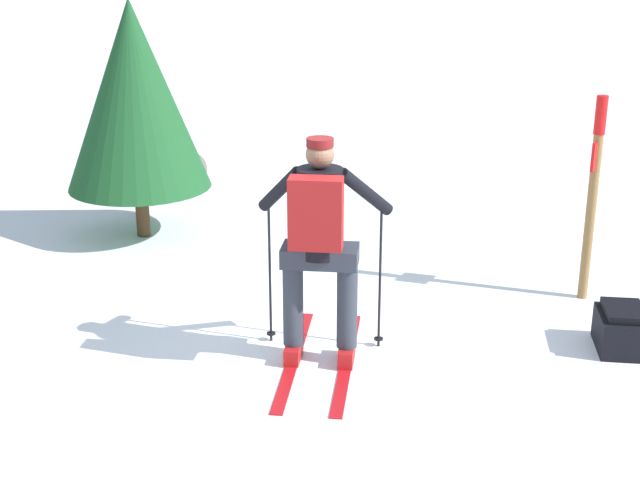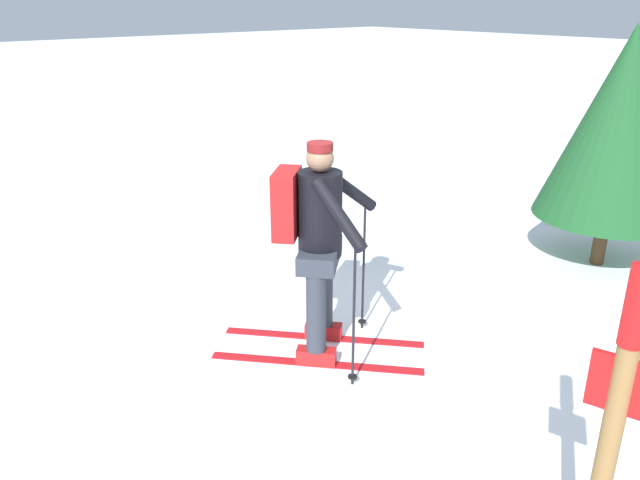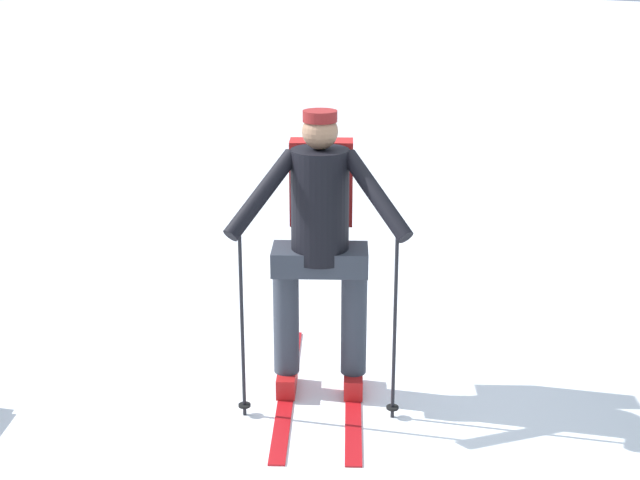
{
  "view_description": "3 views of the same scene",
  "coord_description": "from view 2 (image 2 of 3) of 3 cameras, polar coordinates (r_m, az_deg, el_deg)",
  "views": [
    {
      "loc": [
        4.02,
        4.45,
        3.01
      ],
      "look_at": [
        0.06,
        0.04,
        0.95
      ],
      "focal_mm": 50.0,
      "sensor_mm": 36.0,
      "label": 1
    },
    {
      "loc": [
        -3.23,
        2.81,
        2.64
      ],
      "look_at": [
        0.06,
        0.04,
        0.95
      ],
      "focal_mm": 35.0,
      "sensor_mm": 36.0,
      "label": 2
    },
    {
      "loc": [
        -3.41,
        -3.23,
        2.52
      ],
      "look_at": [
        0.06,
        0.04,
        0.95
      ],
      "focal_mm": 50.0,
      "sensor_mm": 36.0,
      "label": 3
    }
  ],
  "objects": [
    {
      "name": "ground_plane",
      "position": [
        5.03,
        0.74,
        -10.18
      ],
      "size": [
        80.0,
        80.0,
        0.0
      ],
      "primitive_type": "plane",
      "color": "white"
    },
    {
      "name": "skier",
      "position": [
        4.62,
        -0.36,
        0.25
      ],
      "size": [
        1.55,
        1.45,
        1.68
      ],
      "color": "red",
      "rests_on": "ground_plane"
    },
    {
      "name": "trail_marker",
      "position": [
        2.79,
        25.07,
        -15.79
      ],
      "size": [
        0.24,
        0.09,
        1.76
      ],
      "color": "olive",
      "rests_on": "ground_plane"
    },
    {
      "name": "pine_tree",
      "position": [
        6.83,
        25.79,
        9.5
      ],
      "size": [
        1.45,
        1.45,
        2.42
      ],
      "color": "#4C331E",
      "rests_on": "ground_plane"
    }
  ]
}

